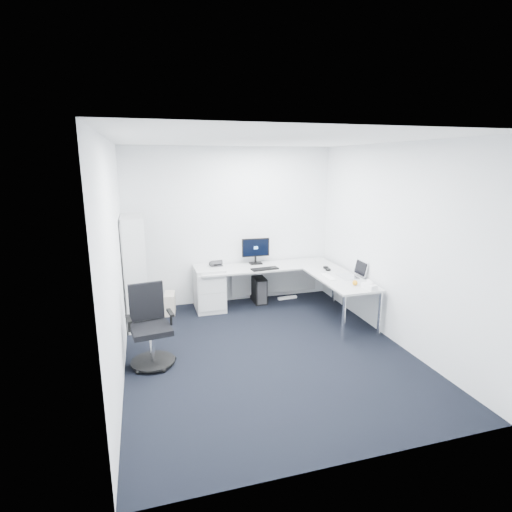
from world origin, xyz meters
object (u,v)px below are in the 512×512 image
object	(u,v)px
l_desk	(273,291)
bookshelf	(136,271)
monitor	(256,251)
laptop	(348,269)
task_chair	(151,327)

from	to	relation	value
l_desk	bookshelf	xyz separation A→B (m)	(-2.17, 0.05, 0.49)
l_desk	bookshelf	distance (m)	2.23
monitor	laptop	xyz separation A→B (m)	(1.15, -1.19, -0.10)
l_desk	bookshelf	world-z (taller)	bookshelf
bookshelf	task_chair	bearing A→B (deg)	-83.35
task_chair	monitor	distance (m)	2.66
l_desk	monitor	bearing A→B (deg)	106.60
laptop	l_desk	bearing A→B (deg)	148.30
bookshelf	laptop	bearing A→B (deg)	-12.89
monitor	l_desk	bearing A→B (deg)	-71.29
task_chair	laptop	world-z (taller)	task_chair
task_chair	monitor	size ratio (longest dim) A/B	2.05
monitor	laptop	size ratio (longest dim) A/B	1.33
bookshelf	laptop	size ratio (longest dim) A/B	4.59
bookshelf	monitor	distance (m)	2.08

